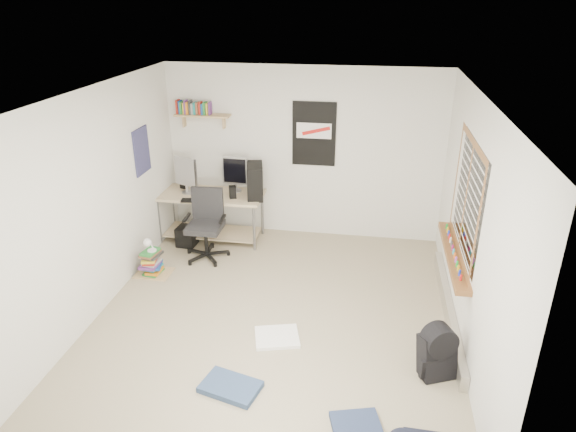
% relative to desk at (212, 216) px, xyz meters
% --- Properties ---
extents(floor, '(4.00, 4.50, 0.01)m').
position_rel_desk_xyz_m(floor, '(1.30, -1.81, -0.37)').
color(floor, gray).
rests_on(floor, ground).
extents(ceiling, '(4.00, 4.50, 0.01)m').
position_rel_desk_xyz_m(ceiling, '(1.30, -1.81, 2.14)').
color(ceiling, white).
rests_on(ceiling, ground).
extents(back_wall, '(4.00, 0.01, 2.50)m').
position_rel_desk_xyz_m(back_wall, '(1.30, 0.45, 0.89)').
color(back_wall, silver).
rests_on(back_wall, ground).
extents(left_wall, '(0.01, 4.50, 2.50)m').
position_rel_desk_xyz_m(left_wall, '(-0.71, -1.81, 0.89)').
color(left_wall, silver).
rests_on(left_wall, ground).
extents(right_wall, '(0.01, 4.50, 2.50)m').
position_rel_desk_xyz_m(right_wall, '(3.30, -1.81, 0.89)').
color(right_wall, silver).
rests_on(right_wall, ground).
extents(desk, '(1.66, 1.08, 0.70)m').
position_rel_desk_xyz_m(desk, '(0.00, 0.00, 0.00)').
color(desk, tan).
rests_on(desk, floor).
extents(monitor_left, '(0.38, 0.24, 0.41)m').
position_rel_desk_xyz_m(monitor_left, '(-0.33, -0.03, 0.54)').
color(monitor_left, '#B8B9BE').
rests_on(monitor_left, desk).
extents(monitor_right, '(0.37, 0.11, 0.41)m').
position_rel_desk_xyz_m(monitor_right, '(0.34, 0.16, 0.54)').
color(monitor_right, '#B5B6BB').
rests_on(monitor_right, desk).
extents(pc_tower, '(0.32, 0.50, 0.48)m').
position_rel_desk_xyz_m(pc_tower, '(0.67, 0.02, 0.58)').
color(pc_tower, black).
rests_on(pc_tower, desk).
extents(keyboard, '(0.41, 0.20, 0.02)m').
position_rel_desk_xyz_m(keyboard, '(-0.13, -0.27, 0.35)').
color(keyboard, black).
rests_on(keyboard, desk).
extents(speaker_left, '(0.11, 0.11, 0.18)m').
position_rel_desk_xyz_m(speaker_left, '(-0.45, 0.16, 0.43)').
color(speaker_left, black).
rests_on(speaker_left, desk).
extents(speaker_right, '(0.12, 0.12, 0.19)m').
position_rel_desk_xyz_m(speaker_right, '(0.37, -0.11, 0.43)').
color(speaker_right, black).
rests_on(speaker_right, desk).
extents(office_chair, '(0.67, 0.67, 0.97)m').
position_rel_desk_xyz_m(office_chair, '(0.10, -0.60, 0.12)').
color(office_chair, black).
rests_on(office_chair, floor).
extents(wall_shelf, '(0.80, 0.22, 0.24)m').
position_rel_desk_xyz_m(wall_shelf, '(-0.15, 0.33, 1.42)').
color(wall_shelf, tan).
rests_on(wall_shelf, back_wall).
extents(poster_back_wall, '(0.62, 0.03, 0.92)m').
position_rel_desk_xyz_m(poster_back_wall, '(1.45, 0.42, 1.19)').
color(poster_back_wall, black).
rests_on(poster_back_wall, back_wall).
extents(poster_left_wall, '(0.02, 0.42, 0.60)m').
position_rel_desk_xyz_m(poster_left_wall, '(-0.69, -0.61, 1.14)').
color(poster_left_wall, navy).
rests_on(poster_left_wall, left_wall).
extents(window, '(0.10, 1.50, 1.26)m').
position_rel_desk_xyz_m(window, '(3.25, -1.51, 1.08)').
color(window, brown).
rests_on(window, right_wall).
extents(baseboard_heater, '(0.08, 2.50, 0.18)m').
position_rel_desk_xyz_m(baseboard_heater, '(3.25, -1.51, -0.28)').
color(baseboard_heater, '#B7B2A8').
rests_on(baseboard_heater, floor).
extents(backpack, '(0.41, 0.38, 0.44)m').
position_rel_desk_xyz_m(backpack, '(3.02, -2.51, -0.16)').
color(backpack, black).
rests_on(backpack, floor).
extents(tshirt, '(0.55, 0.50, 0.04)m').
position_rel_desk_xyz_m(tshirt, '(1.40, -2.24, -0.34)').
color(tshirt, white).
rests_on(tshirt, floor).
extents(jeans_a, '(0.61, 0.47, 0.06)m').
position_rel_desk_xyz_m(jeans_a, '(1.12, -3.06, -0.33)').
color(jeans_a, navy).
rests_on(jeans_a, floor).
extents(jeans_b, '(0.48, 0.41, 0.05)m').
position_rel_desk_xyz_m(jeans_b, '(2.29, -3.32, -0.34)').
color(jeans_b, '#212D4D').
rests_on(jeans_b, floor).
extents(book_stack, '(0.60, 0.55, 0.33)m').
position_rel_desk_xyz_m(book_stack, '(-0.45, -1.15, -0.21)').
color(book_stack, olive).
rests_on(book_stack, floor).
extents(desk_lamp, '(0.17, 0.22, 0.19)m').
position_rel_desk_xyz_m(desk_lamp, '(-0.43, -1.17, 0.02)').
color(desk_lamp, white).
rests_on(desk_lamp, book_stack).
extents(subwoofer, '(0.28, 0.28, 0.29)m').
position_rel_desk_xyz_m(subwoofer, '(-0.30, -0.28, -0.22)').
color(subwoofer, black).
rests_on(subwoofer, floor).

